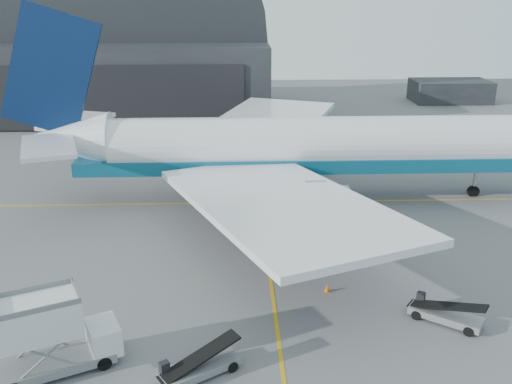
{
  "coord_description": "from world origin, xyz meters",
  "views": [
    {
      "loc": [
        -2.54,
        -33.3,
        20.33
      ],
      "look_at": [
        -0.83,
        10.63,
        4.5
      ],
      "focal_mm": 40.0,
      "sensor_mm": 36.0,
      "label": 1
    }
  ],
  "objects_px": {
    "belt_loader_a": "(199,367)",
    "pushback_tug": "(267,236)",
    "catering_truck": "(52,335)",
    "belt_loader_b": "(445,314)",
    "airliner": "(292,147)"
  },
  "relations": [
    {
      "from": "belt_loader_a",
      "to": "pushback_tug",
      "type": "bearing_deg",
      "value": 41.94
    },
    {
      "from": "catering_truck",
      "to": "pushback_tug",
      "type": "relative_size",
      "value": 1.56
    },
    {
      "from": "belt_loader_a",
      "to": "belt_loader_b",
      "type": "relative_size",
      "value": 1.02
    },
    {
      "from": "catering_truck",
      "to": "belt_loader_a",
      "type": "relative_size",
      "value": 1.51
    },
    {
      "from": "airliner",
      "to": "belt_loader_a",
      "type": "height_order",
      "value": "airliner"
    },
    {
      "from": "catering_truck",
      "to": "belt_loader_a",
      "type": "distance_m",
      "value": 8.28
    },
    {
      "from": "airliner",
      "to": "pushback_tug",
      "type": "xyz_separation_m",
      "value": [
        -3.01,
        -10.85,
        -4.71
      ]
    },
    {
      "from": "catering_truck",
      "to": "pushback_tug",
      "type": "height_order",
      "value": "catering_truck"
    },
    {
      "from": "airliner",
      "to": "catering_truck",
      "type": "relative_size",
      "value": 7.82
    },
    {
      "from": "airliner",
      "to": "belt_loader_b",
      "type": "xyz_separation_m",
      "value": [
        7.72,
        -23.09,
        -4.87
      ]
    },
    {
      "from": "catering_truck",
      "to": "belt_loader_b",
      "type": "height_order",
      "value": "catering_truck"
    },
    {
      "from": "pushback_tug",
      "to": "belt_loader_a",
      "type": "bearing_deg",
      "value": -96.79
    },
    {
      "from": "airliner",
      "to": "belt_loader_a",
      "type": "distance_m",
      "value": 29.38
    },
    {
      "from": "pushback_tug",
      "to": "catering_truck",
      "type": "bearing_deg",
      "value": -119.35
    },
    {
      "from": "belt_loader_b",
      "to": "belt_loader_a",
      "type": "bearing_deg",
      "value": -126.37
    }
  ]
}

